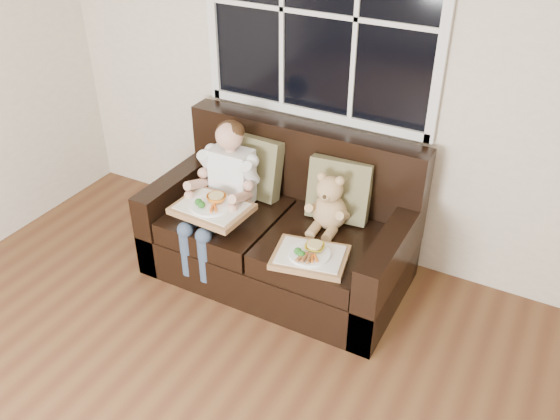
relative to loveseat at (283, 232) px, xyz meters
The scene contains 9 objects.
room_walls 2.40m from the loveseat, 83.32° to the right, with size 4.52×5.02×2.71m.
window_back 1.42m from the loveseat, 90.00° to the left, with size 1.62×0.04×1.37m.
loveseat is the anchor object (origin of this frame).
pillow_left 0.50m from the loveseat, 154.22° to the left, with size 0.43×0.21×0.43m.
pillow_right 0.50m from the loveseat, 24.95° to the left, with size 0.42×0.23×0.41m.
child 0.52m from the loveseat, 161.91° to the right, with size 0.40×0.60×0.91m.
teddy_bear 0.44m from the loveseat, ahead, with size 0.24×0.30×0.40m.
tray_left 0.53m from the loveseat, 137.81° to the right, with size 0.48×0.38×0.11m.
tray_right 0.54m from the loveseat, 43.56° to the right, with size 0.49×0.41×0.10m.
Camera 1 is at (1.30, -0.88, 2.60)m, focal length 38.00 mm.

